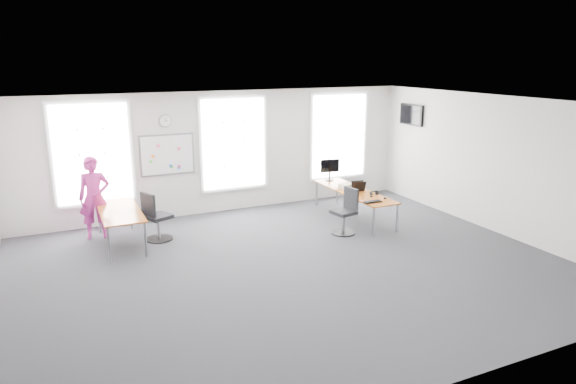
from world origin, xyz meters
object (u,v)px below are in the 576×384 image
desk_left (120,213)px  person (95,198)px  desk_right (354,192)px  headphones (374,193)px  keyboard (373,202)px  chair_right (346,214)px  chair_left (156,219)px  monitor (330,168)px

desk_left → person: size_ratio=1.13×
desk_right → desk_left: 5.37m
desk_right → desk_left: bearing=174.9°
desk_left → headphones: headphones is taller
keyboard → headphones: bearing=56.7°
desk_right → desk_left: desk_left is taller
desk_right → headphones: size_ratio=14.58×
keyboard → headphones: headphones is taller
desk_right → keyboard: (-0.16, -1.04, 0.05)m
chair_right → chair_left: chair_left is taller
desk_left → person: 0.79m
desk_right → chair_left: bearing=175.5°
desk_right → monitor: (-0.01, 1.16, 0.38)m
chair_left → keyboard: size_ratio=2.60×
keyboard → monitor: monitor is taller
keyboard → headphones: 0.60m
chair_left → monitor: (4.64, 0.79, 0.54)m
desk_left → chair_left: chair_left is taller
chair_left → headphones: 4.94m
desk_left → chair_left: bearing=-8.7°
chair_right → person: size_ratio=0.57×
person → headphones: bearing=-10.1°
keyboard → chair_left: bearing=165.2°
keyboard → monitor: (0.14, 2.20, 0.33)m
chair_left → desk_right: bearing=-119.0°
chair_right → chair_left: (-3.89, 1.27, 0.02)m
chair_right → headphones: bearing=99.7°
person → desk_left: bearing=-51.0°
desk_left → keyboard: (5.19, -1.52, 0.01)m
chair_left → monitor: bearing=-104.8°
chair_left → chair_right: bearing=-132.5°
chair_left → headphones: (4.85, -0.93, 0.25)m
chair_right → person: bearing=-121.7°
desk_left → monitor: monitor is taller
person → keyboard: (5.61, -2.15, -0.21)m
desk_right → person: person is taller
person → chair_left: bearing=-28.0°
desk_right → headphones: bearing=-70.9°
desk_left → monitor: 5.39m
keyboard → monitor: size_ratio=0.73×
desk_right → headphones: (0.19, -0.56, 0.09)m
chair_right → chair_left: size_ratio=0.95×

